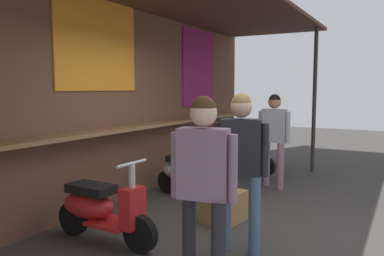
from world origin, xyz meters
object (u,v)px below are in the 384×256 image
at_px(shopper_with_handbag, 239,156).
at_px(shopper_passing, 203,174).
at_px(scooter_red, 99,208).
at_px(scooter_silver, 191,173).
at_px(merchandise_crate, 224,207).
at_px(scooter_green, 238,155).
at_px(shopper_browsing, 274,131).

xyz_separation_m(shopper_with_handbag, shopper_passing, (-0.95, -0.07, 0.01)).
distance_m(scooter_red, shopper_passing, 1.73).
bearing_deg(shopper_passing, scooter_silver, 21.33).
bearing_deg(merchandise_crate, shopper_passing, -161.01).
height_order(scooter_silver, merchandise_crate, scooter_silver).
distance_m(shopper_with_handbag, merchandise_crate, 1.25).
distance_m(scooter_silver, scooter_green, 1.98).
bearing_deg(shopper_with_handbag, shopper_browsing, 173.23).
xyz_separation_m(scooter_red, shopper_browsing, (3.33, -0.97, 0.62)).
xyz_separation_m(scooter_green, shopper_with_handbag, (-3.57, -1.47, 0.64)).
distance_m(scooter_silver, shopper_browsing, 1.68).
relative_size(scooter_red, merchandise_crate, 2.66).
height_order(scooter_green, shopper_passing, shopper_passing).
height_order(scooter_red, merchandise_crate, scooter_red).
bearing_deg(scooter_green, shopper_with_handbag, -64.89).
xyz_separation_m(scooter_silver, scooter_green, (1.98, -0.00, 0.00)).
bearing_deg(shopper_with_handbag, scooter_red, -87.38).
bearing_deg(scooter_silver, scooter_green, 91.21).
relative_size(scooter_red, shopper_browsing, 0.86).
bearing_deg(shopper_passing, shopper_browsing, -1.37).
xyz_separation_m(scooter_silver, shopper_with_handbag, (-1.59, -1.47, 0.64)).
relative_size(scooter_silver, scooter_green, 1.00).
relative_size(scooter_silver, shopper_with_handbag, 0.83).
relative_size(shopper_browsing, merchandise_crate, 3.11).
xyz_separation_m(shopper_with_handbag, shopper_browsing, (2.81, 0.50, -0.03)).
distance_m(scooter_silver, merchandise_crate, 1.26).
bearing_deg(scooter_red, shopper_passing, -13.78).
height_order(scooter_silver, shopper_passing, shopper_passing).
bearing_deg(scooter_green, shopper_browsing, -35.52).
bearing_deg(shopper_with_handbag, scooter_silver, -154.02).
relative_size(shopper_passing, merchandise_crate, 3.18).
xyz_separation_m(scooter_silver, merchandise_crate, (-0.81, -0.95, -0.19)).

